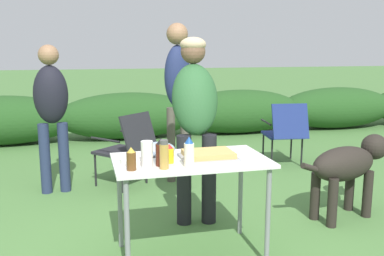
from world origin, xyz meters
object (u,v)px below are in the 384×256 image
(plate_stack, at_px, (134,160))
(mixing_bowl, at_px, (159,149))
(paper_cup_stack, at_px, (147,154))
(bbq_sauce_bottle, at_px, (161,152))
(standing_person_in_navy_coat, at_px, (195,109))
(food_tray, at_px, (208,155))
(mayo_bottle, at_px, (189,152))
(spice_jar, at_px, (164,155))
(folding_table, at_px, (191,169))
(dog, at_px, (349,165))
(camp_chair_near_hedge, at_px, (285,130))
(standing_person_in_dark_puffer, at_px, (177,84))
(beer_bottle, at_px, (131,159))
(mustard_bottle, at_px, (169,154))
(camp_chair_green_behind_table, at_px, (128,145))
(standing_person_with_beanie, at_px, (51,105))

(plate_stack, distance_m, mixing_bowl, 0.25)
(paper_cup_stack, height_order, bbq_sauce_bottle, bbq_sauce_bottle)
(mixing_bowl, relative_size, standing_person_in_navy_coat, 0.15)
(food_tray, relative_size, mayo_bottle, 1.89)
(plate_stack, xyz_separation_m, spice_jar, (0.17, -0.21, 0.08))
(folding_table, distance_m, dog, 1.61)
(folding_table, xyz_separation_m, mixing_bowl, (-0.20, 0.15, 0.13))
(spice_jar, xyz_separation_m, camp_chair_near_hedge, (2.04, 2.33, -0.37))
(standing_person_in_dark_puffer, height_order, camp_chair_near_hedge, standing_person_in_dark_puffer)
(food_tray, relative_size, beer_bottle, 2.57)
(bbq_sauce_bottle, bearing_deg, mustard_bottle, 37.05)
(dog, bearing_deg, mustard_bottle, -91.29)
(paper_cup_stack, height_order, camp_chair_green_behind_table, paper_cup_stack)
(standing_person_in_dark_puffer, xyz_separation_m, camp_chair_near_hedge, (1.50, 0.30, -0.66))
(plate_stack, height_order, paper_cup_stack, paper_cup_stack)
(plate_stack, height_order, standing_person_with_beanie, standing_person_with_beanie)
(beer_bottle, bearing_deg, camp_chair_near_hedge, 45.67)
(mustard_bottle, height_order, standing_person_in_navy_coat, standing_person_in_navy_coat)
(paper_cup_stack, bearing_deg, folding_table, 23.55)
(standing_person_in_navy_coat, bearing_deg, standing_person_in_dark_puffer, 92.22)
(mixing_bowl, bearing_deg, standing_person_in_navy_coat, 52.08)
(standing_person_with_beanie, xyz_separation_m, camp_chair_near_hedge, (2.86, 0.38, -0.47))
(mayo_bottle, distance_m, standing_person_in_navy_coat, 0.94)
(camp_chair_green_behind_table, bearing_deg, dog, -78.43)
(food_tray, distance_m, bbq_sauce_bottle, 0.37)
(camp_chair_green_behind_table, xyz_separation_m, camp_chair_near_hedge, (2.09, 0.38, 0.00))
(standing_person_in_dark_puffer, bearing_deg, mustard_bottle, -112.14)
(plate_stack, xyz_separation_m, standing_person_in_dark_puffer, (0.71, 1.81, 0.37))
(standing_person_in_navy_coat, xyz_separation_m, camp_chair_near_hedge, (1.60, 1.44, -0.53))
(dog, relative_size, camp_chair_green_behind_table, 1.30)
(standing_person_in_navy_coat, relative_size, camp_chair_near_hedge, 1.94)
(dog, bearing_deg, standing_person_in_navy_coat, -118.65)
(food_tray, distance_m, camp_chair_near_hedge, 2.75)
(spice_jar, distance_m, standing_person_in_navy_coat, 1.01)
(mixing_bowl, distance_m, standing_person_in_dark_puffer, 1.78)
(food_tray, distance_m, mixing_bowl, 0.37)
(standing_person_in_navy_coat, bearing_deg, spice_jar, -109.34)
(mayo_bottle, bearing_deg, folding_table, 73.08)
(paper_cup_stack, xyz_separation_m, mayo_bottle, (0.27, -0.06, 0.01))
(mayo_bottle, xyz_separation_m, standing_person_with_beanie, (-0.99, 1.95, 0.10))
(beer_bottle, xyz_separation_m, bbq_sauce_bottle, (0.21, 0.06, 0.02))
(spice_jar, distance_m, mustard_bottle, 0.15)
(camp_chair_green_behind_table, bearing_deg, camp_chair_near_hedge, -31.35)
(folding_table, height_order, bbq_sauce_bottle, bbq_sauce_bottle)
(mustard_bottle, bearing_deg, spice_jar, -114.72)
(folding_table, relative_size, dog, 1.02)
(mayo_bottle, bearing_deg, camp_chair_near_hedge, 51.14)
(mayo_bottle, xyz_separation_m, camp_chair_green_behind_table, (-0.21, 1.94, -0.37))
(beer_bottle, xyz_separation_m, dog, (2.00, 0.56, -0.33))
(camp_chair_near_hedge, bearing_deg, paper_cup_stack, -125.84)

